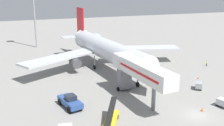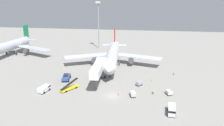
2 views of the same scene
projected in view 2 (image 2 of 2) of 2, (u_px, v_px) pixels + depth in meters
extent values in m
plane|color=gray|center=(112.00, 96.00, 64.68)|extent=(300.00, 300.00, 0.00)
cylinder|color=silver|center=(112.00, 55.00, 91.82)|extent=(8.80, 36.24, 5.20)
cone|color=silver|center=(109.00, 70.00, 72.64)|extent=(5.50, 4.74, 5.09)
cone|color=silver|center=(115.00, 45.00, 112.02)|extent=(5.58, 7.08, 4.94)
cube|color=red|center=(115.00, 36.00, 109.05)|extent=(0.88, 5.21, 8.32)
cube|color=silver|center=(121.00, 45.00, 109.72)|extent=(6.59, 4.39, 0.24)
cube|color=silver|center=(109.00, 45.00, 110.10)|extent=(6.59, 4.39, 0.24)
cube|color=silver|center=(139.00, 57.00, 94.21)|extent=(21.24, 10.74, 0.44)
cube|color=silver|center=(87.00, 56.00, 95.67)|extent=(20.65, 14.21, 0.44)
cylinder|color=#4C4C51|center=(131.00, 60.00, 93.65)|extent=(2.64, 3.27, 2.34)
cylinder|color=#4C4C51|center=(94.00, 60.00, 94.68)|extent=(2.64, 3.27, 2.34)
cylinder|color=gray|center=(110.00, 73.00, 79.33)|extent=(0.28, 0.28, 3.08)
cylinder|color=black|center=(110.00, 76.00, 79.78)|extent=(0.46, 1.13, 1.10)
cylinder|color=gray|center=(119.00, 61.00, 94.58)|extent=(0.28, 0.28, 3.08)
cylinder|color=black|center=(119.00, 64.00, 95.03)|extent=(0.46, 1.13, 1.10)
cylinder|color=gray|center=(106.00, 61.00, 94.95)|extent=(0.28, 0.28, 3.08)
cylinder|color=black|center=(106.00, 64.00, 95.40)|extent=(0.46, 1.13, 1.10)
cube|color=silver|center=(98.00, 68.00, 70.85)|extent=(4.09, 15.56, 2.70)
cube|color=red|center=(93.00, 68.00, 70.99)|extent=(0.96, 12.90, 0.44)
cube|color=silver|center=(101.00, 62.00, 78.76)|extent=(3.64, 3.04, 2.84)
cube|color=#232833|center=(102.00, 60.00, 79.92)|extent=(3.31, 0.47, 0.90)
cube|color=slate|center=(101.00, 71.00, 79.22)|extent=(2.67, 1.98, 4.49)
cylinder|color=black|center=(97.00, 77.00, 80.00)|extent=(0.36, 0.82, 0.80)
cylinder|color=black|center=(105.00, 77.00, 79.74)|extent=(0.36, 0.82, 0.80)
cylinder|color=slate|center=(96.00, 82.00, 69.01)|extent=(0.70, 0.70, 4.89)
cube|color=#2D4C8E|center=(66.00, 77.00, 77.60)|extent=(3.57, 6.38, 0.96)
cube|color=#232833|center=(66.00, 75.00, 77.04)|extent=(1.99, 2.10, 0.90)
cylinder|color=black|center=(69.00, 80.00, 75.91)|extent=(0.62, 1.16, 1.10)
cylinder|color=black|center=(62.00, 80.00, 75.82)|extent=(0.62, 1.16, 1.10)
cylinder|color=black|center=(70.00, 76.00, 79.66)|extent=(0.62, 1.16, 1.10)
cylinder|color=black|center=(64.00, 77.00, 79.56)|extent=(0.62, 1.16, 1.10)
cube|color=yellow|center=(70.00, 88.00, 69.02)|extent=(4.99, 6.76, 0.55)
cube|color=black|center=(69.00, 84.00, 68.59)|extent=(4.36, 6.40, 2.39)
cylinder|color=black|center=(73.00, 86.00, 71.10)|extent=(0.50, 0.63, 0.60)
cylinder|color=black|center=(76.00, 88.00, 70.11)|extent=(0.50, 0.63, 0.60)
cylinder|color=black|center=(63.00, 90.00, 68.10)|extent=(0.50, 0.63, 0.60)
cylinder|color=black|center=(66.00, 92.00, 67.11)|extent=(0.50, 0.63, 0.60)
cube|color=white|center=(172.00, 109.00, 54.26)|extent=(2.20, 4.67, 1.86)
cube|color=#1E232D|center=(172.00, 111.00, 52.71)|extent=(1.97, 1.60, 0.60)
cylinder|color=black|center=(175.00, 116.00, 53.00)|extent=(0.38, 0.71, 0.68)
cylinder|color=black|center=(168.00, 115.00, 53.41)|extent=(0.38, 0.71, 0.68)
cylinder|color=black|center=(175.00, 110.00, 55.61)|extent=(0.38, 0.71, 0.68)
cylinder|color=black|center=(168.00, 109.00, 56.02)|extent=(0.38, 0.71, 0.68)
cube|color=white|center=(44.00, 89.00, 67.46)|extent=(2.80, 4.80, 1.55)
cube|color=#1E232D|center=(47.00, 86.00, 68.74)|extent=(2.27, 1.79, 0.50)
cylinder|color=black|center=(44.00, 89.00, 69.24)|extent=(0.48, 0.73, 0.68)
cylinder|color=black|center=(49.00, 89.00, 68.61)|extent=(0.48, 0.73, 0.68)
cylinder|color=black|center=(39.00, 92.00, 66.72)|extent=(0.48, 0.73, 0.68)
cylinder|color=black|center=(44.00, 93.00, 66.09)|extent=(0.48, 0.73, 0.68)
cube|color=#38383D|center=(169.00, 94.00, 65.54)|extent=(2.08, 2.61, 0.22)
cube|color=silver|center=(169.00, 92.00, 65.37)|extent=(2.08, 2.61, 0.96)
cylinder|color=black|center=(166.00, 93.00, 66.22)|extent=(0.23, 0.38, 0.36)
cylinder|color=black|center=(170.00, 93.00, 66.43)|extent=(0.23, 0.38, 0.36)
cylinder|color=black|center=(168.00, 95.00, 64.72)|extent=(0.23, 0.38, 0.36)
cylinder|color=black|center=(172.00, 95.00, 64.92)|extent=(0.23, 0.38, 0.36)
cube|color=#38383D|center=(133.00, 95.00, 64.33)|extent=(2.06, 2.88, 0.22)
cube|color=silver|center=(133.00, 94.00, 64.15)|extent=(2.06, 2.88, 1.07)
cylinder|color=black|center=(130.00, 95.00, 65.18)|extent=(0.21, 0.38, 0.36)
cylinder|color=black|center=(134.00, 94.00, 65.29)|extent=(0.21, 0.38, 0.36)
cylinder|color=black|center=(131.00, 97.00, 63.44)|extent=(0.21, 0.38, 0.36)
cylinder|color=black|center=(136.00, 97.00, 63.55)|extent=(0.21, 0.38, 0.36)
cube|color=#38383D|center=(139.00, 85.00, 72.60)|extent=(2.35, 2.47, 0.22)
cube|color=#999EA5|center=(139.00, 83.00, 72.41)|extent=(2.35, 2.47, 1.10)
cylinder|color=black|center=(139.00, 86.00, 71.74)|extent=(0.32, 0.36, 0.36)
cylinder|color=black|center=(136.00, 85.00, 72.58)|extent=(0.32, 0.36, 0.36)
cylinder|color=black|center=(142.00, 85.00, 72.69)|extent=(0.32, 0.36, 0.36)
cylinder|color=black|center=(139.00, 84.00, 73.54)|extent=(0.32, 0.36, 0.36)
cylinder|color=#1E2333|center=(174.00, 74.00, 83.05)|extent=(0.32, 0.32, 0.77)
cylinder|color=#D8EA19|center=(174.00, 72.00, 82.85)|extent=(0.43, 0.43, 0.61)
sphere|color=tan|center=(174.00, 71.00, 82.73)|extent=(0.21, 0.21, 0.21)
cylinder|color=#1E2333|center=(153.00, 93.00, 65.87)|extent=(0.36, 0.36, 0.88)
cylinder|color=#D8EA19|center=(153.00, 91.00, 65.64)|extent=(0.49, 0.49, 0.69)
sphere|color=tan|center=(153.00, 89.00, 65.50)|extent=(0.24, 0.24, 0.24)
cube|color=black|center=(151.00, 80.00, 77.21)|extent=(0.36, 0.36, 0.03)
cone|color=orange|center=(151.00, 80.00, 77.13)|extent=(0.31, 0.31, 0.53)
cube|color=black|center=(118.00, 95.00, 65.36)|extent=(0.42, 0.42, 0.03)
cone|color=orange|center=(118.00, 94.00, 65.27)|extent=(0.36, 0.36, 0.62)
cylinder|color=#B7BCC6|center=(8.00, 46.00, 110.02)|extent=(5.37, 33.24, 5.05)
cone|color=#B7BCC6|center=(28.00, 39.00, 128.44)|extent=(4.85, 6.16, 4.79)
cube|color=#147A47|center=(26.00, 32.00, 125.66)|extent=(0.41, 4.81, 8.07)
cube|color=#B7BCC6|center=(31.00, 39.00, 126.01)|extent=(6.09, 3.55, 0.24)
cube|color=#B7BCC6|center=(22.00, 39.00, 127.02)|extent=(6.09, 3.55, 0.24)
cube|color=#B7BCC6|center=(34.00, 48.00, 111.36)|extent=(22.57, 13.05, 0.44)
cylinder|color=#4C4C51|center=(26.00, 51.00, 111.14)|extent=(2.32, 3.00, 2.29)
cylinder|color=gray|center=(16.00, 51.00, 112.29)|extent=(0.28, 0.28, 3.05)
cylinder|color=black|center=(16.00, 54.00, 112.73)|extent=(0.36, 1.10, 1.10)
cylinder|color=gray|center=(6.00, 51.00, 113.26)|extent=(0.28, 0.28, 3.05)
cylinder|color=black|center=(7.00, 54.00, 113.70)|extent=(0.36, 1.10, 1.10)
cylinder|color=#93969B|center=(99.00, 27.00, 124.62)|extent=(0.56, 0.56, 26.84)
cube|color=silver|center=(98.00, 2.00, 120.61)|extent=(2.40, 2.40, 1.00)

